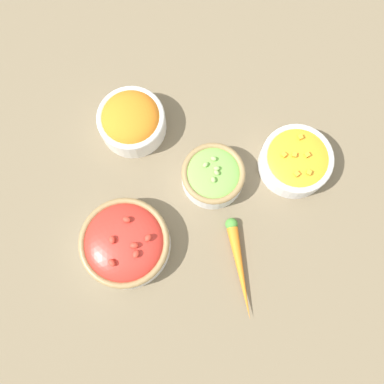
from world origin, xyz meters
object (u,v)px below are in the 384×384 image
Objects in this scene: bowl_carrots at (132,120)px; loose_carrot at (239,265)px; bowl_cherry_tomatoes at (125,243)px; bowl_lettuce at (213,175)px; bowl_squash at (296,160)px.

bowl_carrots is 0.35m from loose_carrot.
bowl_carrots reaches higher than bowl_cherry_tomatoes.
bowl_cherry_tomatoes is at bearing -128.61° from bowl_lettuce.
bowl_carrots is at bearing -153.12° from loose_carrot.
bowl_carrots is 0.74× the size of loose_carrot.
bowl_carrots is 0.80× the size of bowl_cherry_tomatoes.
bowl_carrots is (-0.18, 0.07, 0.01)m from bowl_lettuce.
bowl_carrots is 0.24m from bowl_cherry_tomatoes.
bowl_squash is at bearing -1.10° from bowl_carrots.
bowl_squash is at bearing 23.64° from bowl_lettuce.
loose_carrot is (0.22, 0.01, -0.02)m from bowl_cherry_tomatoes.
bowl_carrots is (-0.33, 0.01, 0.01)m from bowl_squash.
bowl_cherry_tomatoes reaches higher than bowl_lettuce.
bowl_cherry_tomatoes is (-0.13, -0.17, 0.00)m from bowl_lettuce.
bowl_cherry_tomatoes is at bearing -78.10° from bowl_carrots.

